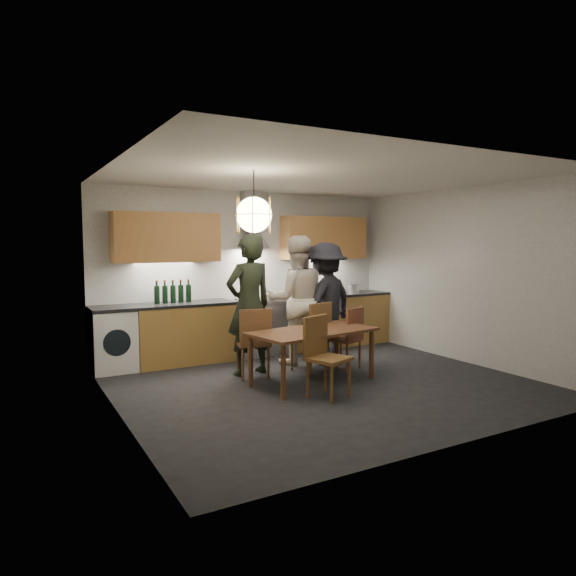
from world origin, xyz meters
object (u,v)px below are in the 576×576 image
person_left (249,305)px  wine_bottles (173,292)px  dining_table (313,336)px  person_mid (296,300)px  stock_pot (353,289)px  chair_back_left (254,338)px  mixing_bowl (321,292)px  person_right (325,302)px  chair_front (323,351)px

person_left → wine_bottles: 1.33m
dining_table → person_left: (-0.53, 0.78, 0.35)m
person_left → wine_bottles: person_left is taller
person_mid → stock_pot: person_mid is taller
chair_back_left → mixing_bowl: (1.89, 1.30, 0.41)m
person_left → wine_bottles: (-0.71, 1.12, 0.12)m
stock_pot → person_right: bearing=-143.8°
dining_table → person_mid: size_ratio=0.91×
person_mid → person_right: person_mid is taller
person_mid → wine_bottles: (-1.59, 0.87, 0.12)m
dining_table → mixing_bowl: (1.32, 1.85, 0.34)m
chair_back_left → stock_pot: size_ratio=4.57×
stock_pot → wine_bottles: wine_bottles is taller
stock_pot → dining_table: bearing=-137.4°
dining_table → wine_bottles: (-1.24, 1.90, 0.47)m
mixing_bowl → wine_bottles: 2.56m
chair_front → person_left: size_ratio=0.49×
person_right → mixing_bowl: person_right is taller
dining_table → stock_pot: size_ratio=8.43×
person_left → person_mid: 0.91m
chair_back_left → chair_front: bearing=121.5°
wine_bottles → person_left: bearing=-57.6°
chair_back_left → person_right: 1.50m
chair_back_left → wine_bottles: bearing=-50.4°
chair_back_left → mixing_bowl: 2.33m
person_right → wine_bottles: (-2.07, 0.92, 0.18)m
dining_table → chair_back_left: size_ratio=1.84×
person_mid → wine_bottles: 1.81m
dining_table → stock_pot: bearing=33.6°
chair_front → person_mid: size_ratio=0.50×
stock_pot → wine_bottles: size_ratio=0.37×
person_right → mixing_bowl: 1.00m
person_right → person_mid: bearing=-27.6°
person_left → person_right: size_ratio=1.06×
chair_back_left → wine_bottles: size_ratio=1.68×
person_left → mixing_bowl: bearing=-157.7°
dining_table → wine_bottles: size_ratio=3.10×
chair_back_left → person_right: bearing=-149.8°
stock_pot → chair_front: bearing=-132.8°
person_right → stock_pot: (1.14, 0.83, 0.08)m
chair_front → mixing_bowl: mixing_bowl is taller
mixing_bowl → person_mid: bearing=-140.0°
person_left → stock_pot: bearing=-165.2°
chair_back_left → person_right: person_right is taller
chair_back_left → person_right: size_ratio=0.52×
chair_front → person_left: 1.42m
mixing_bowl → wine_bottles: wine_bottles is taller
dining_table → wine_bottles: wine_bottles is taller
person_left → person_right: bearing=-179.4°
dining_table → chair_front: bearing=-119.9°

